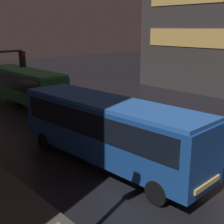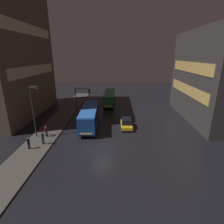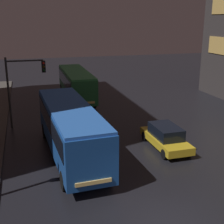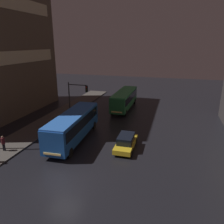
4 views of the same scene
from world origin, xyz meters
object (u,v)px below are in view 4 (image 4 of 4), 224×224
object	(u,v)px
bus_far	(124,98)
pedestrian_near	(3,142)
bus_near	(74,124)
car_taxi	(126,142)
traffic_light_main	(76,95)

from	to	relation	value
bus_far	pedestrian_near	xyz separation A→B (m)	(-8.52, -18.79, -0.77)
bus_near	car_taxi	xyz separation A→B (m)	(6.27, -0.42, -1.24)
bus_far	car_taxi	world-z (taller)	bus_far
bus_near	pedestrian_near	bearing A→B (deg)	36.33
bus_far	car_taxi	xyz separation A→B (m)	(3.52, -14.51, -1.12)
bus_near	car_taxi	world-z (taller)	bus_near
pedestrian_near	bus_near	bearing A→B (deg)	-90.37
bus_near	bus_far	size ratio (longest dim) A/B	1.05
bus_far	traffic_light_main	xyz separation A→B (m)	(-5.43, -7.54, 1.87)
car_taxi	traffic_light_main	size ratio (longest dim) A/B	0.83
bus_far	pedestrian_near	world-z (taller)	bus_far
bus_far	car_taxi	size ratio (longest dim) A/B	2.22
traffic_light_main	pedestrian_near	bearing A→B (deg)	-105.37
traffic_light_main	car_taxi	bearing A→B (deg)	-37.94
pedestrian_near	traffic_light_main	distance (m)	11.96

